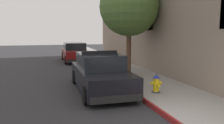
# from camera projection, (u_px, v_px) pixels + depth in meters

# --- Properties ---
(ground_plane) EXTENTS (30.68, 60.00, 0.20)m
(ground_plane) POSITION_uv_depth(u_px,v_px,m) (24.00, 74.00, 14.28)
(ground_plane) COLOR #2B2B2D
(sidewalk_pavement) EXTENTS (2.64, 60.00, 0.16)m
(sidewalk_pavement) POSITION_uv_depth(u_px,v_px,m) (117.00, 67.00, 15.85)
(sidewalk_pavement) COLOR gray
(sidewalk_pavement) RESTS_ON ground
(curb_painted_edge) EXTENTS (0.08, 60.00, 0.16)m
(curb_painted_edge) POSITION_uv_depth(u_px,v_px,m) (98.00, 68.00, 15.49)
(curb_painted_edge) COLOR maroon
(curb_painted_edge) RESTS_ON ground
(storefront_building) EXTENTS (6.94, 24.07, 6.01)m
(storefront_building) POSITION_uv_depth(u_px,v_px,m) (197.00, 23.00, 14.79)
(storefront_building) COLOR gray
(storefront_building) RESTS_ON ground
(police_cruiser) EXTENTS (1.94, 4.84, 1.68)m
(police_cruiser) POSITION_uv_depth(u_px,v_px,m) (100.00, 73.00, 9.71)
(police_cruiser) COLOR black
(police_cruiser) RESTS_ON ground
(parked_car_silver_ahead) EXTENTS (1.94, 4.84, 1.56)m
(parked_car_silver_ahead) POSITION_uv_depth(u_px,v_px,m) (75.00, 52.00, 19.46)
(parked_car_silver_ahead) COLOR maroon
(parked_car_silver_ahead) RESTS_ON ground
(fire_hydrant) EXTENTS (0.44, 0.40, 0.76)m
(fire_hydrant) POSITION_uv_depth(u_px,v_px,m) (156.00, 84.00, 8.83)
(fire_hydrant) COLOR #4C4C51
(fire_hydrant) RESTS_ON sidewalk_pavement
(street_tree) EXTENTS (3.28, 3.28, 5.33)m
(street_tree) POSITION_uv_depth(u_px,v_px,m) (129.00, 7.00, 12.75)
(street_tree) COLOR brown
(street_tree) RESTS_ON sidewalk_pavement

